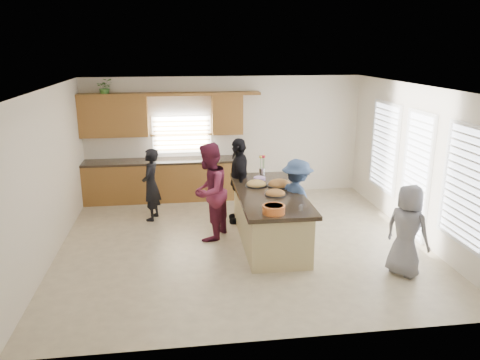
{
  "coord_description": "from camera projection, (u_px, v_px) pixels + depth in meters",
  "views": [
    {
      "loc": [
        -1.1,
        -7.87,
        3.47
      ],
      "look_at": [
        -0.02,
        0.12,
        1.15
      ],
      "focal_mm": 35.0,
      "sensor_mm": 36.0,
      "label": 1
    }
  ],
  "objects": [
    {
      "name": "flower_vase",
      "position": [
        262.0,
        165.0,
        9.42
      ],
      "size": [
        0.14,
        0.14,
        0.41
      ],
      "color": "silver",
      "rests_on": "island"
    },
    {
      "name": "potted_plant",
      "position": [
        105.0,
        87.0,
        10.22
      ],
      "size": [
        0.4,
        0.36,
        0.38
      ],
      "primitive_type": "imported",
      "rotation": [
        0.0,
        0.0,
        0.19
      ],
      "color": "#437C31",
      "rests_on": "back_cabinetry"
    },
    {
      "name": "platter_front",
      "position": [
        275.0,
        194.0,
        8.18
      ],
      "size": [
        0.39,
        0.39,
        0.16
      ],
      "color": "black",
      "rests_on": "island"
    },
    {
      "name": "floor",
      "position": [
        242.0,
        242.0,
        8.59
      ],
      "size": [
        6.5,
        6.5,
        0.0
      ],
      "primitive_type": "plane",
      "color": "beige",
      "rests_on": "ground"
    },
    {
      "name": "salad_bowl",
      "position": [
        274.0,
        209.0,
        7.28
      ],
      "size": [
        0.36,
        0.36,
        0.13
      ],
      "color": "orange",
      "rests_on": "island"
    },
    {
      "name": "plate_stack",
      "position": [
        260.0,
        179.0,
        9.1
      ],
      "size": [
        0.23,
        0.23,
        0.06
      ],
      "primitive_type": "cylinder",
      "color": "#C295DA",
      "rests_on": "island"
    },
    {
      "name": "platter_back",
      "position": [
        256.0,
        184.0,
        8.73
      ],
      "size": [
        0.41,
        0.41,
        0.17
      ],
      "color": "black",
      "rests_on": "island"
    },
    {
      "name": "woman_left_front",
      "position": [
        239.0,
        180.0,
        9.38
      ],
      "size": [
        0.5,
        1.04,
        1.73
      ],
      "primitive_type": "imported",
      "rotation": [
        0.0,
        0.0,
        -1.64
      ],
      "color": "black",
      "rests_on": "ground"
    },
    {
      "name": "clear_cup",
      "position": [
        301.0,
        208.0,
        7.42
      ],
      "size": [
        0.07,
        0.07,
        0.09
      ],
      "primitive_type": "cylinder",
      "color": "white",
      "rests_on": "island"
    },
    {
      "name": "room_shell",
      "position": [
        242.0,
        140.0,
        8.07
      ],
      "size": [
        6.52,
        6.02,
        2.81
      ],
      "color": "silver",
      "rests_on": "ground"
    },
    {
      "name": "island",
      "position": [
        269.0,
        218.0,
        8.51
      ],
      "size": [
        1.18,
        2.71,
        0.95
      ],
      "rotation": [
        0.0,
        0.0,
        -0.01
      ],
      "color": "tan",
      "rests_on": "ground"
    },
    {
      "name": "woman_right_front",
      "position": [
        407.0,
        231.0,
        7.19
      ],
      "size": [
        0.78,
        0.85,
        1.46
      ],
      "primitive_type": "imported",
      "rotation": [
        0.0,
        0.0,
        2.15
      ],
      "color": "slate",
      "rests_on": "ground"
    },
    {
      "name": "woman_left_mid",
      "position": [
        209.0,
        192.0,
        8.53
      ],
      "size": [
        1.01,
        1.09,
        1.81
      ],
      "primitive_type": "imported",
      "rotation": [
        0.0,
        0.0,
        -2.03
      ],
      "color": "maroon",
      "rests_on": "ground"
    },
    {
      "name": "woman_left_back",
      "position": [
        151.0,
        185.0,
        9.52
      ],
      "size": [
        0.48,
        0.61,
        1.49
      ],
      "primitive_type": "imported",
      "rotation": [
        0.0,
        0.0,
        -1.82
      ],
      "color": "black",
      "rests_on": "ground"
    },
    {
      "name": "right_wall_glazing",
      "position": [
        418.0,
        167.0,
        8.51
      ],
      "size": [
        0.06,
        4.0,
        2.25
      ],
      "color": "white",
      "rests_on": "ground"
    },
    {
      "name": "woman_right_back",
      "position": [
        297.0,
        200.0,
        8.53
      ],
      "size": [
        1.0,
        1.13,
        1.52
      ],
      "primitive_type": "imported",
      "rotation": [
        0.0,
        0.0,
        2.14
      ],
      "color": "#334A71",
      "rests_on": "ground"
    },
    {
      "name": "platter_mid",
      "position": [
        280.0,
        184.0,
        8.72
      ],
      "size": [
        0.48,
        0.48,
        0.19
      ],
      "color": "black",
      "rests_on": "island"
    },
    {
      "name": "back_cabinetry",
      "position": [
        162.0,
        161.0,
        10.75
      ],
      "size": [
        4.08,
        0.66,
        2.46
      ],
      "color": "olive",
      "rests_on": "ground"
    }
  ]
}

